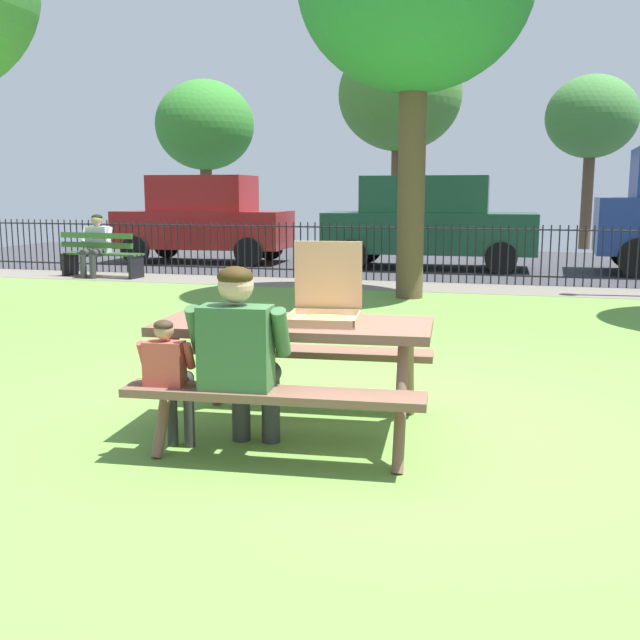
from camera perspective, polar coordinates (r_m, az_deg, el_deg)
name	(u,v)px	position (r m, az deg, el deg)	size (l,w,h in m)	color
ground	(427,359)	(7.40, 8.19, -2.95)	(28.00, 12.48, 0.02)	#67973F
cobblestone_walkway	(468,288)	(12.84, 11.26, 2.39)	(28.00, 1.40, 0.01)	slate
street_asphalt	(482,264)	(17.38, 12.35, 4.25)	(28.00, 7.74, 0.01)	#38383D
picnic_table_foreground	(294,347)	(4.91, -2.01, -2.12)	(1.92, 1.63, 0.79)	brown
pizza_box_open	(325,306)	(4.89, 0.36, 1.06)	(0.52, 0.54, 0.52)	tan
pizza_slice_on_table	(266,319)	(4.95, -4.17, 0.07)	(0.20, 0.24, 0.02)	#EED369
adult_at_table	(241,353)	(4.48, -6.10, -2.56)	(0.63, 0.62, 1.19)	#313131
child_at_table	(169,373)	(4.62, -11.50, -4.04)	(0.35, 0.35, 0.86)	#313131
iron_fence_streetside	(471,253)	(13.48, 11.55, 5.04)	(23.63, 0.03, 1.05)	black
park_bench_left	(101,255)	(14.81, -16.45, 4.78)	(1.63, 0.60, 0.85)	#2F5728
person_on_park_bench	(96,243)	(14.88, -16.85, 5.72)	(0.62, 0.60, 1.19)	#363636
parked_car_far_left	(204,218)	(17.46, -8.89, 7.72)	(3.99, 2.01, 1.98)	maroon
parked_car_left	(429,221)	(16.06, 8.34, 7.55)	(4.45, 2.01, 1.94)	#194731
far_tree_left	(205,126)	(24.68, -8.84, 14.50)	(3.12, 3.12, 5.11)	brown
far_tree_midleft	(400,96)	(22.97, 6.16, 16.74)	(3.64, 3.64, 6.08)	brown
far_tree_center	(592,118)	(22.66, 20.15, 14.35)	(2.52, 2.52, 4.81)	brown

